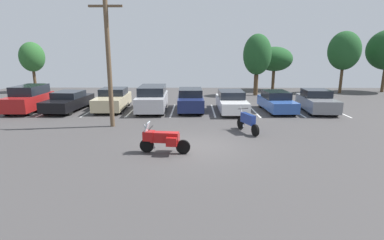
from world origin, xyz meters
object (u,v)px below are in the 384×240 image
car_navy (190,100)px  car_grey (317,101)px  car_silver (152,98)px  car_blue (277,102)px  car_red (29,99)px  car_white (231,102)px  motorcycle_second (248,121)px  car_champagne (113,100)px  car_black (69,101)px  motorcycle_touring (163,139)px  utility_pole (109,60)px

car_navy → car_grey: bearing=-1.6°
car_silver → car_blue: 8.90m
car_red → car_white: car_red is taller
car_red → car_blue: car_red is taller
motorcycle_second → car_grey: size_ratio=0.47×
car_red → car_champagne: 5.85m
car_black → car_white: 11.73m
car_champagne → car_silver: (2.98, -0.49, 0.17)m
car_white → car_grey: 6.08m
car_blue → car_champagne: bearing=177.4°
motorcycle_touring → car_black: 12.07m
motorcycle_second → car_grey: bearing=44.0°
car_red → car_navy: bearing=1.5°
motorcycle_second → car_navy: size_ratio=0.46×
car_black → car_grey: car_grey is taller
car_silver → car_white: (5.65, -0.18, -0.19)m
car_red → utility_pole: utility_pole is taller
car_black → car_navy: size_ratio=1.09×
car_navy → car_white: size_ratio=0.92×
motorcycle_second → car_silver: 8.25m
car_silver → car_navy: size_ratio=1.06×
motorcycle_second → car_red: size_ratio=0.48×
car_navy → car_blue: 6.17m
car_red → car_grey: (20.52, 0.04, -0.17)m
motorcycle_second → car_grey: car_grey is taller
car_silver → utility_pole: utility_pole is taller
car_navy → motorcycle_second: bearing=-62.3°
car_champagne → car_navy: bearing=-3.8°
car_black → utility_pole: bearing=-46.6°
utility_pole → car_black: bearing=133.4°
motorcycle_touring → car_silver: size_ratio=0.46×
car_blue → motorcycle_touring: bearing=-128.3°
car_white → car_red: bearing=-180.0°
car_black → utility_pole: utility_pole is taller
car_silver → car_white: 5.65m
car_blue → utility_pole: 11.90m
car_navy → car_champagne: bearing=176.2°
motorcycle_second → car_navy: (-3.11, 5.93, 0.19)m
motorcycle_touring → car_champagne: car_champagne is taller
car_red → motorcycle_second: bearing=-21.0°
car_white → utility_pole: size_ratio=0.69×
car_navy → utility_pole: bearing=-133.1°
car_silver → car_grey: (11.73, -0.14, -0.17)m
car_champagne → car_white: size_ratio=0.96×
car_black → car_grey: size_ratio=1.12×
car_blue → utility_pole: bearing=-156.8°
utility_pole → motorcycle_second: bearing=-9.2°
motorcycle_second → utility_pole: bearing=170.8°
motorcycle_second → car_grey: 8.17m
car_champagne → car_grey: car_grey is taller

